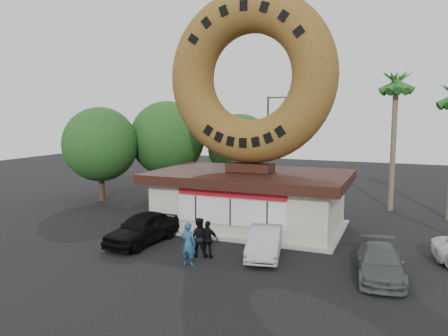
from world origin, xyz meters
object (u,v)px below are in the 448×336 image
(giant_donut, at_px, (251,77))
(car_grey, at_px, (380,262))
(donut_shop, at_px, (250,198))
(car_silver, at_px, (265,242))
(person_center, at_px, (199,237))
(street_lamp, at_px, (269,141))
(car_black, at_px, (142,228))
(person_left, at_px, (188,244))
(person_right, at_px, (208,240))

(giant_donut, distance_m, car_grey, 12.33)
(donut_shop, height_order, giant_donut, giant_donut)
(giant_donut, height_order, car_silver, giant_donut)
(person_center, bearing_deg, street_lamp, -97.03)
(giant_donut, xyz_separation_m, car_black, (-4.02, -5.20, -7.89))
(donut_shop, distance_m, giant_donut, 6.92)
(street_lamp, xyz_separation_m, car_black, (-2.16, -15.20, -3.69))
(car_black, bearing_deg, street_lamp, 86.65)
(giant_donut, relative_size, person_left, 5.05)
(car_black, bearing_deg, person_center, -7.36)
(person_left, distance_m, car_silver, 3.71)
(donut_shop, xyz_separation_m, person_left, (-0.34, -7.20, -0.80))
(donut_shop, distance_m, person_left, 7.25)
(person_center, distance_m, car_silver, 3.10)
(donut_shop, bearing_deg, person_left, -92.70)
(person_center, xyz_separation_m, car_silver, (2.82, 1.25, -0.25))
(giant_donut, relative_size, person_center, 5.27)
(donut_shop, distance_m, street_lamp, 10.54)
(person_right, height_order, car_black, person_right)
(street_lamp, bearing_deg, person_left, -84.97)
(donut_shop, height_order, person_center, donut_shop)
(car_silver, bearing_deg, person_left, -149.29)
(car_grey, bearing_deg, person_right, 176.56)
(car_black, bearing_deg, person_right, -6.32)
(person_right, relative_size, car_grey, 0.40)
(giant_donut, height_order, car_grey, giant_donut)
(person_left, xyz_separation_m, person_right, (0.40, 1.22, -0.09))
(donut_shop, height_order, person_right, donut_shop)
(person_center, bearing_deg, giant_donut, -106.23)
(giant_donut, bearing_deg, car_silver, -63.10)
(donut_shop, distance_m, car_silver, 5.39)
(car_grey, bearing_deg, giant_donut, 136.63)
(street_lamp, bearing_deg, donut_shop, -79.50)
(person_left, relative_size, car_black, 0.41)
(donut_shop, xyz_separation_m, car_silver, (2.39, -4.70, -1.09))
(giant_donut, distance_m, person_center, 9.80)
(person_center, height_order, person_right, person_center)
(donut_shop, height_order, car_black, donut_shop)
(person_center, relative_size, person_right, 1.06)
(car_silver, bearing_deg, street_lamp, 94.45)
(street_lamp, distance_m, person_right, 16.51)
(car_silver, relative_size, car_grey, 0.95)
(donut_shop, height_order, person_left, donut_shop)
(person_center, distance_m, car_grey, 7.97)
(person_center, bearing_deg, car_silver, -168.23)
(donut_shop, distance_m, car_black, 6.63)
(giant_donut, bearing_deg, street_lamp, 100.51)
(donut_shop, distance_m, person_right, 6.05)
(donut_shop, xyz_separation_m, car_black, (-4.02, -5.19, -0.97))
(car_black, height_order, car_grey, car_black)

